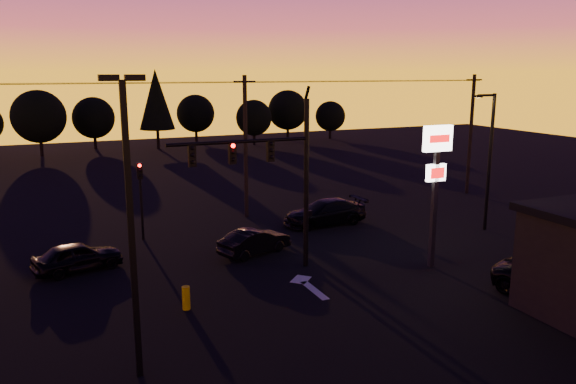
% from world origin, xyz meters
% --- Properties ---
extents(ground, '(120.00, 120.00, 0.00)m').
position_xyz_m(ground, '(0.00, 0.00, 0.00)').
color(ground, black).
rests_on(ground, ground).
extents(lane_arrow, '(1.20, 3.10, 0.01)m').
position_xyz_m(lane_arrow, '(0.50, 1.67, 0.01)').
color(lane_arrow, beige).
rests_on(lane_arrow, ground).
extents(traffic_signal_mast, '(6.79, 0.52, 8.58)m').
position_xyz_m(traffic_signal_mast, '(-0.10, 3.99, 4.94)').
color(traffic_signal_mast, black).
rests_on(traffic_signal_mast, ground).
extents(secondary_signal, '(0.30, 0.31, 4.35)m').
position_xyz_m(secondary_signal, '(-5.00, 11.49, 2.86)').
color(secondary_signal, black).
rests_on(secondary_signal, ground).
extents(parking_lot_light, '(1.25, 0.30, 9.14)m').
position_xyz_m(parking_lot_light, '(-7.50, -3.00, 5.27)').
color(parking_lot_light, black).
rests_on(parking_lot_light, ground).
extents(pylon_sign, '(1.50, 0.28, 6.80)m').
position_xyz_m(pylon_sign, '(7.00, 1.50, 4.91)').
color(pylon_sign, black).
rests_on(pylon_sign, ground).
extents(streetlight, '(1.55, 0.35, 8.00)m').
position_xyz_m(streetlight, '(13.91, 5.50, 4.42)').
color(streetlight, black).
rests_on(streetlight, ground).
extents(utility_pole_1, '(1.40, 0.26, 9.00)m').
position_xyz_m(utility_pole_1, '(2.00, 14.00, 4.59)').
color(utility_pole_1, black).
rests_on(utility_pole_1, ground).
extents(utility_pole_2, '(1.40, 0.26, 9.00)m').
position_xyz_m(utility_pole_2, '(20.00, 14.00, 4.59)').
color(utility_pole_2, black).
rests_on(utility_pole_2, ground).
extents(power_wires, '(36.00, 1.22, 0.07)m').
position_xyz_m(power_wires, '(2.00, 14.00, 8.57)').
color(power_wires, black).
rests_on(power_wires, ground).
extents(bollard, '(0.32, 0.32, 0.95)m').
position_xyz_m(bollard, '(-5.01, 1.28, 0.47)').
color(bollard, '#D9CE02').
rests_on(bollard, ground).
extents(tree_2, '(5.77, 5.78, 7.26)m').
position_xyz_m(tree_2, '(-10.00, 48.00, 4.37)').
color(tree_2, black).
rests_on(tree_2, ground).
extents(tree_3, '(4.95, 4.95, 6.22)m').
position_xyz_m(tree_3, '(-4.00, 52.00, 3.75)').
color(tree_3, black).
rests_on(tree_3, ground).
extents(tree_4, '(4.18, 4.18, 9.50)m').
position_xyz_m(tree_4, '(3.00, 49.00, 5.93)').
color(tree_4, black).
rests_on(tree_4, ground).
extents(tree_5, '(4.95, 4.95, 6.22)m').
position_xyz_m(tree_5, '(9.00, 54.00, 3.75)').
color(tree_5, black).
rests_on(tree_5, ground).
extents(tree_6, '(4.54, 4.54, 5.71)m').
position_xyz_m(tree_6, '(15.00, 48.00, 3.43)').
color(tree_6, black).
rests_on(tree_6, ground).
extents(tree_7, '(5.36, 5.36, 6.74)m').
position_xyz_m(tree_7, '(21.00, 51.00, 4.06)').
color(tree_7, black).
rests_on(tree_7, ground).
extents(tree_8, '(4.12, 4.12, 5.19)m').
position_xyz_m(tree_8, '(27.00, 50.00, 3.12)').
color(tree_8, black).
rests_on(tree_8, ground).
extents(car_left, '(4.35, 2.58, 1.39)m').
position_xyz_m(car_left, '(-8.63, 7.64, 0.69)').
color(car_left, black).
rests_on(car_left, ground).
extents(car_mid, '(4.17, 2.63, 1.30)m').
position_xyz_m(car_mid, '(-0.11, 6.73, 0.65)').
color(car_mid, black).
rests_on(car_mid, ground).
extents(car_right, '(5.30, 2.31, 1.52)m').
position_xyz_m(car_right, '(5.80, 10.35, 0.76)').
color(car_right, black).
rests_on(car_right, ground).
extents(suv_parked, '(4.30, 5.72, 1.44)m').
position_xyz_m(suv_parked, '(9.43, -3.78, 0.72)').
color(suv_parked, black).
rests_on(suv_parked, ground).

